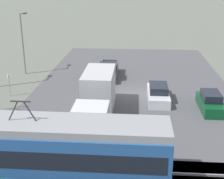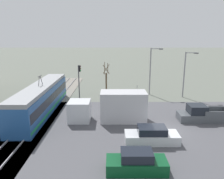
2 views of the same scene
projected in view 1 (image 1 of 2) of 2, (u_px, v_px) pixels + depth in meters
name	position (u px, v px, depth m)	size (l,w,h in m)	color
ground_plane	(132.00, 93.00, 30.66)	(320.00, 320.00, 0.00)	#60665B
road_surface	(132.00, 93.00, 30.65)	(19.80, 39.94, 0.08)	#4C4C51
light_rail_tram	(26.00, 150.00, 17.26)	(15.82, 2.80, 4.59)	#235193
box_truck	(97.00, 96.00, 25.37)	(2.47, 8.63, 3.35)	silver
pickup_truck	(108.00, 72.00, 35.15)	(1.99, 5.62, 1.82)	#4C5156
sedan_car_0	(210.00, 102.00, 26.53)	(1.71, 4.27, 1.56)	#0C4723
sedan_car_1	(158.00, 94.00, 28.57)	(1.87, 4.79, 1.50)	silver
street_lamp_near_crossing	(23.00, 39.00, 35.83)	(0.36, 1.95, 7.04)	gray
no_parking_sign	(9.00, 83.00, 29.62)	(0.32, 0.08, 2.15)	gray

